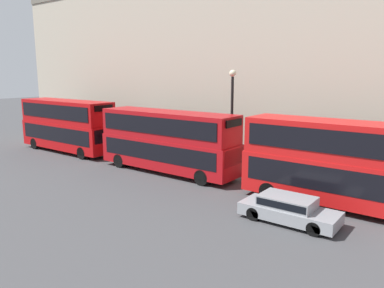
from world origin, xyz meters
name	(u,v)px	position (x,y,z in m)	size (l,w,h in m)	color
bus_leading	(346,162)	(1.60, 4.34, 2.47)	(2.59, 10.46, 4.48)	red
bus_second_in_queue	(168,139)	(1.60, 16.17, 2.36)	(2.59, 10.64, 4.27)	#A80F14
bus_third_in_queue	(67,124)	(1.60, 27.75, 2.48)	(2.59, 10.11, 4.52)	#B20C0F
car_hatchback	(288,208)	(-1.80, 5.87, 0.67)	(1.79, 4.52, 1.25)	gray
street_lamp	(232,112)	(3.47, 12.17, 4.31)	(0.44, 0.44, 7.06)	black
pedestrian	(315,178)	(3.75, 6.55, 0.73)	(0.36, 0.36, 1.58)	brown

